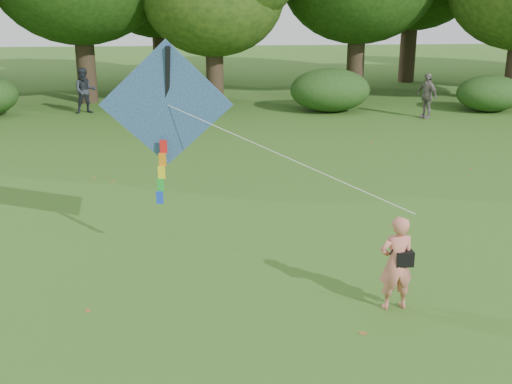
{
  "coord_description": "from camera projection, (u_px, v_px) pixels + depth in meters",
  "views": [
    {
      "loc": [
        -2.23,
        -9.81,
        5.35
      ],
      "look_at": [
        -1.38,
        2.0,
        1.5
      ],
      "focal_mm": 45.0,
      "sensor_mm": 36.0,
      "label": 1
    }
  ],
  "objects": [
    {
      "name": "shrub_band",
      "position": [
        245.0,
        94.0,
        27.49
      ],
      "size": [
        39.15,
        3.22,
        1.88
      ],
      "color": "#264919",
      "rests_on": "ground"
    },
    {
      "name": "bystander_right",
      "position": [
        427.0,
        96.0,
        26.59
      ],
      "size": [
        0.91,
        1.18,
        1.87
      ],
      "primitive_type": "imported",
      "rotation": [
        0.0,
        0.0,
        -1.1
      ],
      "color": "slate",
      "rests_on": "ground"
    },
    {
      "name": "ground",
      "position": [
        344.0,
        308.0,
        11.11
      ],
      "size": [
        100.0,
        100.0,
        0.0
      ],
      "primitive_type": "plane",
      "color": "#265114",
      "rests_on": "ground"
    },
    {
      "name": "bystander_left",
      "position": [
        85.0,
        91.0,
        27.55
      ],
      "size": [
        1.1,
        0.95,
        1.96
      ],
      "primitive_type": "imported",
      "rotation": [
        0.0,
        0.0,
        0.24
      ],
      "color": "#272C34",
      "rests_on": "ground"
    },
    {
      "name": "crossbody_bag",
      "position": [
        404.0,
        258.0,
        10.81
      ],
      "size": [
        0.43,
        0.2,
        0.69
      ],
      "color": "black",
      "rests_on": "ground"
    },
    {
      "name": "flying_kite",
      "position": [
        167.0,
        107.0,
        12.13
      ],
      "size": [
        5.42,
        2.8,
        3.22
      ],
      "color": "#222B96",
      "rests_on": "ground"
    },
    {
      "name": "man_kite_flyer",
      "position": [
        396.0,
        263.0,
        10.87
      ],
      "size": [
        0.66,
        0.47,
        1.68
      ],
      "primitive_type": "imported",
      "rotation": [
        0.0,
        0.0,
        3.26
      ],
      "color": "#D47664",
      "rests_on": "ground"
    },
    {
      "name": "fallen_leaves",
      "position": [
        270.0,
        211.0,
        15.83
      ],
      "size": [
        11.63,
        12.94,
        0.01
      ],
      "color": "brown",
      "rests_on": "ground"
    }
  ]
}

